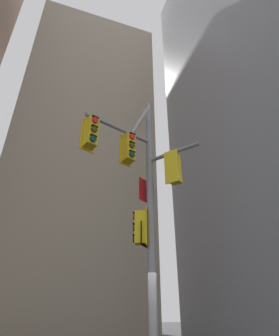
% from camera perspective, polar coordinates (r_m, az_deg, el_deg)
% --- Properties ---
extents(building_mid_block, '(14.08, 14.08, 35.95)m').
position_cam_1_polar(building_mid_block, '(33.42, -12.50, 1.65)').
color(building_mid_block, tan).
rests_on(building_mid_block, ground).
extents(signal_pole_assembly, '(3.62, 2.38, 8.66)m').
position_cam_1_polar(signal_pole_assembly, '(8.52, 0.54, -4.34)').
color(signal_pole_assembly, gray).
rests_on(signal_pole_assembly, ground).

